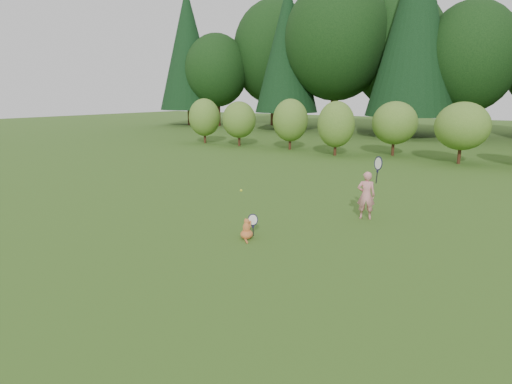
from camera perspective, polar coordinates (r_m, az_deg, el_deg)
The scene contains 6 objects.
ground at distance 9.82m, azimuth -3.58°, elevation -4.71°, with size 100.00×100.00×0.00m, color #2C5517.
shrub_row at distance 21.26m, azimuth 18.32°, elevation 8.05°, with size 28.00×3.00×2.80m, color #416B21, non-canonical shape.
woodland_backdrop at distance 31.28m, azimuth 24.50°, elevation 20.17°, with size 48.00×10.00×15.00m, color black, non-canonical shape.
child at distance 10.64m, azimuth 14.52°, elevation -0.29°, with size 0.67×0.45×1.75m.
cat at distance 9.01m, azimuth -1.22°, elevation -4.81°, with size 0.42×0.65×0.60m.
tennis_ball at distance 10.89m, azimuth -1.99°, elevation 0.22°, with size 0.06×0.06×0.06m.
Camera 1 is at (5.70, -7.42, 2.97)m, focal length 30.00 mm.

